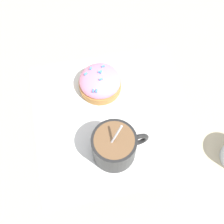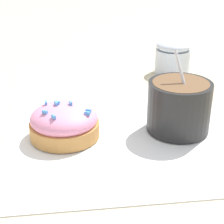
% 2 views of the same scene
% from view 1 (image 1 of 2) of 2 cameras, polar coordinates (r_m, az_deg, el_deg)
% --- Properties ---
extents(ground_plane, '(3.00, 3.00, 0.00)m').
position_cam_1_polar(ground_plane, '(0.65, -0.25, -1.15)').
color(ground_plane, '#C6B793').
extents(paper_napkin, '(0.32, 0.33, 0.00)m').
position_cam_1_polar(paper_napkin, '(0.65, -0.25, -1.10)').
color(paper_napkin, white).
rests_on(paper_napkin, ground_plane).
extents(coffee_cup, '(0.08, 0.11, 0.11)m').
position_cam_1_polar(coffee_cup, '(0.58, 0.51, -6.18)').
color(coffee_cup, black).
rests_on(coffee_cup, paper_napkin).
extents(frosted_pastry, '(0.09, 0.09, 0.05)m').
position_cam_1_polar(frosted_pastry, '(0.66, -2.21, 5.47)').
color(frosted_pastry, '#C18442').
rests_on(frosted_pastry, paper_napkin).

